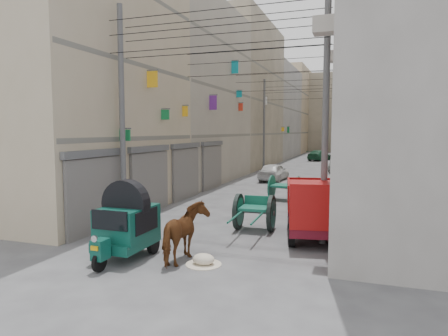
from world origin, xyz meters
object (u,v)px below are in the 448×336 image
at_px(mini_truck, 313,211).
at_px(second_cart, 284,187).
at_px(horse, 185,233).
at_px(distant_car_green, 319,155).
at_px(distant_car_grey, 339,165).
at_px(auto_rickshaw, 126,223).
at_px(feed_sack, 204,259).
at_px(distant_car_white, 274,172).
at_px(tonga_cart, 255,212).

height_order(mini_truck, second_cart, mini_truck).
bearing_deg(horse, distant_car_green, -91.22).
xyz_separation_m(second_cart, distant_car_grey, (1.79, 15.05, -0.05)).
bearing_deg(auto_rickshaw, second_cart, 77.73).
xyz_separation_m(feed_sack, horse, (-0.57, 0.09, 0.63)).
bearing_deg(distant_car_grey, second_cart, -94.77).
distance_m(mini_truck, distant_car_white, 15.50).
xyz_separation_m(auto_rickshaw, feed_sack, (2.24, 0.14, -0.83)).
relative_size(tonga_cart, distant_car_grey, 0.77).
bearing_deg(second_cart, distant_car_white, 111.34).
relative_size(second_cart, horse, 0.83).
xyz_separation_m(auto_rickshaw, horse, (1.68, 0.23, -0.20)).
relative_size(horse, distant_car_white, 0.50).
bearing_deg(distant_car_white, mini_truck, 111.37).
bearing_deg(auto_rickshaw, distant_car_white, 89.90).
bearing_deg(feed_sack, distant_car_green, 91.43).
height_order(second_cart, distant_car_grey, second_cart).
bearing_deg(horse, second_cart, -95.93).
bearing_deg(distant_car_green, second_cart, 109.36).
height_order(feed_sack, distant_car_green, distant_car_green).
height_order(tonga_cart, second_cart, tonga_cart).
distance_m(mini_truck, feed_sack, 4.18).
bearing_deg(tonga_cart, auto_rickshaw, -124.37).
bearing_deg(distant_car_white, auto_rickshaw, 93.91).
xyz_separation_m(second_cart, horse, (-0.75, -10.37, 0.11)).
distance_m(second_cart, feed_sack, 10.47).
distance_m(mini_truck, distant_car_green, 35.68).
bearing_deg(auto_rickshaw, horse, 8.43).
bearing_deg(mini_truck, distant_car_grey, 80.55).
distance_m(distant_car_white, distant_car_green, 20.70).
distance_m(auto_rickshaw, distant_car_white, 18.27).
xyz_separation_m(mini_truck, feed_sack, (-2.45, -3.29, -0.81)).
distance_m(horse, distant_car_green, 38.72).
bearing_deg(horse, tonga_cart, -104.74).
relative_size(feed_sack, distant_car_white, 0.16).
distance_m(horse, distant_car_white, 18.10).
bearing_deg(tonga_cart, distant_car_white, 96.94).
height_order(tonga_cart, distant_car_green, tonga_cart).
relative_size(auto_rickshaw, distant_car_grey, 0.63).
relative_size(auto_rickshaw, distant_car_white, 0.64).
relative_size(feed_sack, horse, 0.32).
bearing_deg(feed_sack, second_cart, 89.02).
distance_m(mini_truck, horse, 4.40).
xyz_separation_m(auto_rickshaw, tonga_cart, (2.57, 4.13, -0.31)).
bearing_deg(second_cart, tonga_cart, -83.34).
bearing_deg(mini_truck, auto_rickshaw, -154.50).
relative_size(mini_truck, distant_car_green, 0.91).
height_order(tonga_cart, horse, horse).
xyz_separation_m(tonga_cart, distant_car_white, (-2.35, 14.13, -0.04)).
height_order(mini_truck, distant_car_grey, mini_truck).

